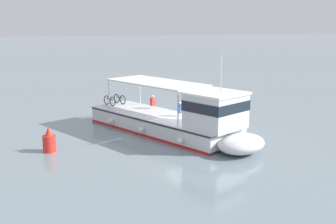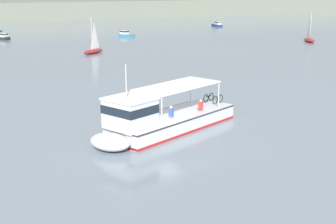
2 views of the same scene
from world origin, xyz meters
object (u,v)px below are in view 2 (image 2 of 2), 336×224
motorboat_horizon_west (217,24)px  sailboat_near_starboard (309,39)px  sailboat_outer_anchorage (93,50)px  ferry_main (158,120)px  channel_buoy (118,103)px  motorboat_near_port (2,37)px  motorboat_far_right (126,34)px

motorboat_horizon_west → sailboat_near_starboard: bearing=-90.8°
sailboat_outer_anchorage → sailboat_near_starboard: (40.54, -0.47, 0.00)m
ferry_main → sailboat_near_starboard: size_ratio=2.37×
sailboat_near_starboard → ferry_main: bearing=-138.1°
sailboat_outer_anchorage → motorboat_horizon_west: sailboat_outer_anchorage is taller
ferry_main → channel_buoy: bearing=94.2°
motorboat_near_port → channel_buoy: channel_buoy is taller
sailboat_outer_anchorage → sailboat_near_starboard: same height
sailboat_outer_anchorage → channel_buoy: sailboat_outer_anchorage is taller
ferry_main → motorboat_far_right: (18.76, 63.61, -0.47)m
ferry_main → motorboat_far_right: bearing=73.6°
motorboat_near_port → motorboat_horizon_west: bearing=10.9°
motorboat_near_port → motorboat_far_right: bearing=-10.9°
motorboat_horizon_west → ferry_main: bearing=-121.4°
ferry_main → motorboat_near_port: bearing=93.9°
sailboat_outer_anchorage → motorboat_far_right: size_ratio=1.42×
ferry_main → channel_buoy: 7.73m
sailboat_outer_anchorage → motorboat_horizon_west: bearing=40.7°
ferry_main → motorboat_far_right: ferry_main is taller
ferry_main → sailboat_near_starboard: bearing=41.9°
motorboat_far_right → motorboat_near_port: size_ratio=1.06×
sailboat_near_starboard → channel_buoy: 58.95m
ferry_main → motorboat_horizon_west: 91.50m
motorboat_far_right → sailboat_near_starboard: sailboat_near_starboard is taller
motorboat_horizon_west → sailboat_near_starboard: size_ratio=0.67×
motorboat_horizon_west → sailboat_outer_anchorage: bearing=-139.3°
sailboat_outer_anchorage → motorboat_near_port: bearing=113.9°
motorboat_horizon_west → motorboat_far_right: bearing=-153.3°
motorboat_far_right → sailboat_near_starboard: size_ratio=0.70×
motorboat_near_port → motorboat_horizon_west: 53.19m
sailboat_outer_anchorage → motorboat_horizon_west: 54.16m
motorboat_near_port → channel_buoy: (4.04, -60.41, 0.02)m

